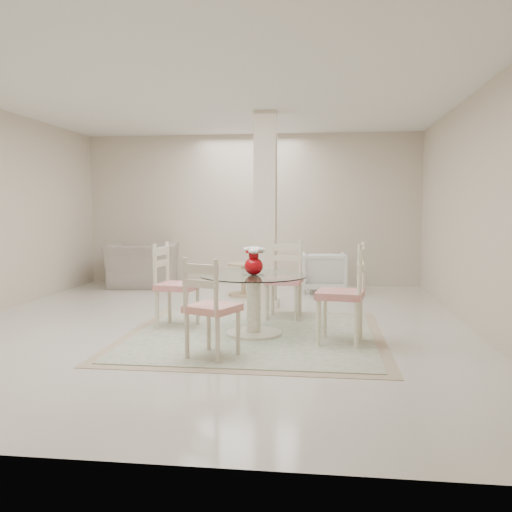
# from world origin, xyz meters

# --- Properties ---
(ground) EXTENTS (7.00, 7.00, 0.00)m
(ground) POSITION_xyz_m (0.00, 0.00, 0.00)
(ground) COLOR silver
(ground) RESTS_ON ground
(room_shell) EXTENTS (6.02, 7.02, 2.71)m
(room_shell) POSITION_xyz_m (0.00, 0.00, 1.86)
(room_shell) COLOR beige
(room_shell) RESTS_ON ground
(column) EXTENTS (0.30, 0.30, 2.70)m
(column) POSITION_xyz_m (0.50, 1.30, 1.35)
(column) COLOR beige
(column) RESTS_ON ground
(area_rug) EXTENTS (2.78, 2.78, 0.02)m
(area_rug) POSITION_xyz_m (0.57, -0.49, 0.01)
(area_rug) COLOR tan
(area_rug) RESTS_ON ground
(dining_table) EXTENTS (1.15, 1.15, 0.66)m
(dining_table) POSITION_xyz_m (0.57, -0.49, 0.34)
(dining_table) COLOR #F7F2CB
(dining_table) RESTS_ON ground
(red_vase) EXTENTS (0.23, 0.22, 0.31)m
(red_vase) POSITION_xyz_m (0.57, -0.50, 0.82)
(red_vase) COLOR #A5050B
(red_vase) RESTS_ON dining_table
(dining_chair_east) EXTENTS (0.52, 0.52, 1.14)m
(dining_chair_east) POSITION_xyz_m (1.55, -0.77, 0.60)
(dining_chair_east) COLOR #F4EEC9
(dining_chair_east) RESTS_ON ground
(dining_chair_north) EXTENTS (0.47, 0.47, 1.08)m
(dining_chair_north) POSITION_xyz_m (0.83, 0.49, 0.57)
(dining_chair_north) COLOR beige
(dining_chair_north) RESTS_ON ground
(dining_chair_west) EXTENTS (0.48, 0.48, 1.08)m
(dining_chair_west) POSITION_xyz_m (-0.42, -0.22, 0.57)
(dining_chair_west) COLOR beige
(dining_chair_west) RESTS_ON ground
(dining_chair_south) EXTENTS (0.54, 0.54, 1.03)m
(dining_chair_south) POSITION_xyz_m (0.28, -1.47, 0.54)
(dining_chair_south) COLOR beige
(dining_chair_south) RESTS_ON ground
(recliner_taupe) EXTENTS (1.33, 1.20, 0.76)m
(recliner_taupe) POSITION_xyz_m (-1.85, 2.92, 0.38)
(recliner_taupe) COLOR #A19285
(recliner_taupe) RESTS_ON ground
(armchair_white) EXTENTS (0.74, 0.76, 0.66)m
(armchair_white) POSITION_xyz_m (1.32, 2.76, 0.33)
(armchair_white) COLOR silver
(armchair_white) RESTS_ON ground
(side_table) EXTENTS (0.49, 0.49, 0.51)m
(side_table) POSITION_xyz_m (0.06, 2.19, 0.24)
(side_table) COLOR tan
(side_table) RESTS_ON ground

